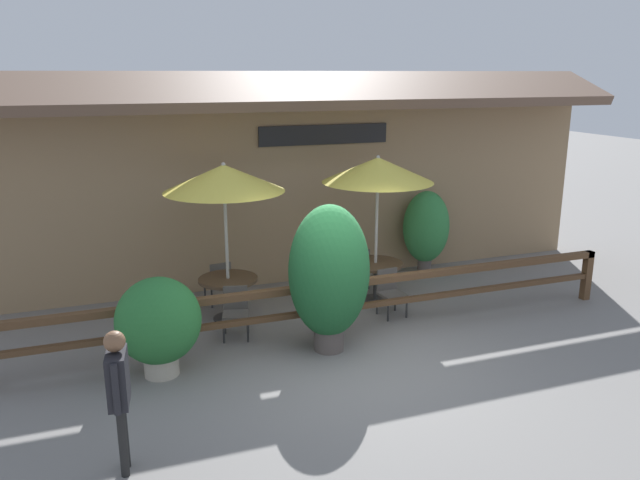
{
  "coord_description": "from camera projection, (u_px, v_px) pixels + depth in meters",
  "views": [
    {
      "loc": [
        -3.49,
        -7.77,
        4.2
      ],
      "look_at": [
        -0.16,
        1.36,
        1.58
      ],
      "focal_mm": 35.0,
      "sensor_mm": 36.0,
      "label": 1
    }
  ],
  "objects": [
    {
      "name": "building_facade",
      "position": [
        280.0,
        178.0,
        12.45
      ],
      "size": [
        14.28,
        1.49,
        4.23
      ],
      "color": "#997A56",
      "rests_on": "ground"
    },
    {
      "name": "chair_middle_wallside",
      "position": [
        358.0,
        267.0,
        12.42
      ],
      "size": [
        0.44,
        0.44,
        0.83
      ],
      "rotation": [
        0.0,
        0.0,
        3.2
      ],
      "color": "#514C47",
      "rests_on": "ground"
    },
    {
      "name": "chair_middle_streetside",
      "position": [
        390.0,
        290.0,
        11.06
      ],
      "size": [
        0.45,
        0.45,
        0.83
      ],
      "rotation": [
        0.0,
        0.0,
        0.09
      ],
      "color": "#514C47",
      "rests_on": "ground"
    },
    {
      "name": "chair_near_wallside",
      "position": [
        219.0,
        281.0,
        11.57
      ],
      "size": [
        0.48,
        0.48,
        0.83
      ],
      "rotation": [
        0.0,
        0.0,
        3.31
      ],
      "color": "#514C47",
      "rests_on": "ground"
    },
    {
      "name": "chair_near_streetside",
      "position": [
        236.0,
        310.0,
        10.15
      ],
      "size": [
        0.51,
        0.51,
        0.83
      ],
      "rotation": [
        0.0,
        0.0,
        -0.25
      ],
      "color": "#514C47",
      "rests_on": "ground"
    },
    {
      "name": "potted_plant_tall_tropical",
      "position": [
        329.0,
        274.0,
        9.45
      ],
      "size": [
        1.25,
        1.13,
        2.32
      ],
      "color": "#564C47",
      "rests_on": "ground"
    },
    {
      "name": "patio_umbrella_near",
      "position": [
        224.0,
        178.0,
        10.34
      ],
      "size": [
        2.03,
        2.03,
        2.77
      ],
      "color": "#B7B2A8",
      "rests_on": "ground"
    },
    {
      "name": "patio_umbrella_middle",
      "position": [
        378.0,
        170.0,
        11.22
      ],
      "size": [
        2.03,
        2.03,
        2.77
      ],
      "color": "#B7B2A8",
      "rests_on": "ground"
    },
    {
      "name": "dining_table_near",
      "position": [
        228.0,
        286.0,
        10.83
      ],
      "size": [
        1.03,
        1.03,
        0.76
      ],
      "color": "#4C3826",
      "rests_on": "ground"
    },
    {
      "name": "dining_table_middle",
      "position": [
        375.0,
        270.0,
        11.71
      ],
      "size": [
        1.03,
        1.03,
        0.76
      ],
      "color": "#4C3826",
      "rests_on": "ground"
    },
    {
      "name": "potted_plant_small_flowering",
      "position": [
        426.0,
        228.0,
        13.27
      ],
      "size": [
        1.0,
        0.9,
        1.79
      ],
      "color": "#564C47",
      "rests_on": "ground"
    },
    {
      "name": "potted_plant_broad_leaf",
      "position": [
        159.0,
        323.0,
        8.75
      ],
      "size": [
        1.2,
        1.08,
        1.46
      ],
      "color": "#B7AD99",
      "rests_on": "ground"
    },
    {
      "name": "pedestrian",
      "position": [
        118.0,
        383.0,
        6.52
      ],
      "size": [
        0.26,
        0.57,
        1.64
      ],
      "rotation": [
        0.0,
        0.0,
        -1.7
      ],
      "color": "black",
      "rests_on": "ground"
    },
    {
      "name": "patio_railing",
      "position": [
        336.0,
        297.0,
        10.07
      ],
      "size": [
        10.4,
        0.14,
        0.95
      ],
      "color": "brown",
      "rests_on": "ground"
    },
    {
      "name": "ground_plane",
      "position": [
        361.0,
        364.0,
        9.29
      ],
      "size": [
        60.0,
        60.0,
        0.0
      ],
      "primitive_type": "plane",
      "color": "slate"
    }
  ]
}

